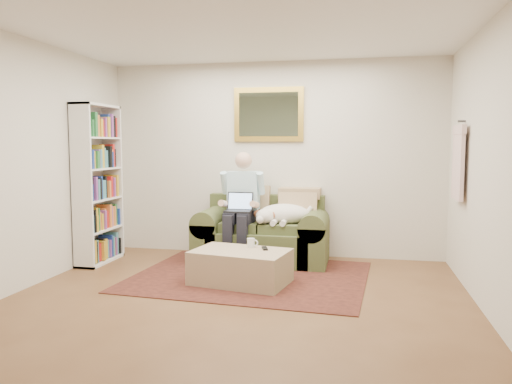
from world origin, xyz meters
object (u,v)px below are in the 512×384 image
(seated_man, at_px, (240,208))
(ottoman, at_px, (241,267))
(laptop, at_px, (239,206))
(bookshelf, at_px, (98,184))
(sofa, at_px, (262,239))
(sleeping_dog, at_px, (285,214))
(coffee_mug, at_px, (251,243))

(seated_man, xyz_separation_m, ottoman, (0.22, -0.91, -0.52))
(laptop, distance_m, bookshelf, 1.82)
(seated_man, bearing_deg, ottoman, -76.40)
(laptop, height_order, ottoman, laptop)
(sofa, xyz_separation_m, ottoman, (-0.03, -1.06, -0.11))
(sofa, distance_m, sleeping_dog, 0.47)
(sofa, relative_size, laptop, 5.15)
(sofa, bearing_deg, sleeping_dog, -15.74)
(coffee_mug, distance_m, bookshelf, 2.20)
(laptop, xyz_separation_m, sleeping_dog, (0.55, 0.13, -0.10))
(seated_man, bearing_deg, laptop, -90.00)
(sleeping_dog, relative_size, bookshelf, 0.34)
(laptop, xyz_separation_m, ottoman, (0.22, -0.84, -0.55))
(sofa, relative_size, sleeping_dog, 2.43)
(laptop, bearing_deg, coffee_mug, -65.98)
(sofa, distance_m, ottoman, 1.06)
(ottoman, distance_m, bookshelf, 2.25)
(seated_man, xyz_separation_m, coffee_mug, (0.29, -0.72, -0.29))
(seated_man, distance_m, ottoman, 1.07)
(coffee_mug, bearing_deg, bookshelf, 168.31)
(seated_man, bearing_deg, sleeping_dog, 7.13)
(sofa, height_order, laptop, laptop)
(seated_man, bearing_deg, bookshelf, -170.76)
(laptop, bearing_deg, sleeping_dog, 13.64)
(sleeping_dog, bearing_deg, bookshelf, -171.26)
(ottoman, xyz_separation_m, bookshelf, (-2.01, 0.61, 0.82))
(seated_man, bearing_deg, coffee_mug, -67.92)
(sleeping_dog, height_order, bookshelf, bookshelf)
(seated_man, distance_m, laptop, 0.07)
(sleeping_dog, xyz_separation_m, coffee_mug, (-0.26, -0.79, -0.22))
(sofa, height_order, ottoman, sofa)
(sleeping_dog, height_order, ottoman, sleeping_dog)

